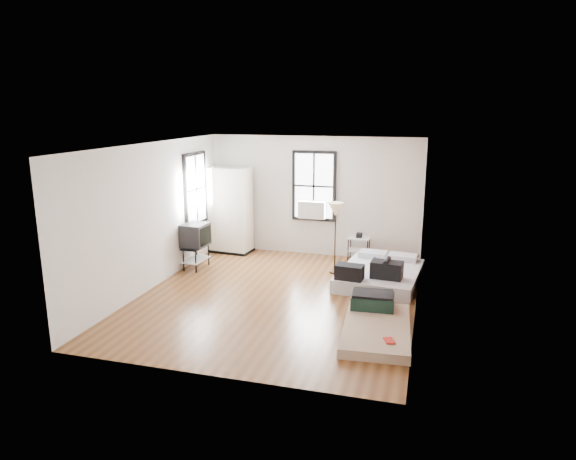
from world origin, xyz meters
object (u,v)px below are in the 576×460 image
(mattress_bare, at_px, (376,322))
(floor_lamp, at_px, (336,213))
(tv_stand, at_px, (196,237))
(wardrobe, at_px, (230,210))
(side_table, at_px, (359,242))
(mattress_main, at_px, (379,274))

(mattress_bare, height_order, floor_lamp, floor_lamp)
(mattress_bare, xyz_separation_m, tv_stand, (-4.13, 2.15, 0.59))
(mattress_bare, height_order, wardrobe, wardrobe)
(side_table, bearing_deg, floor_lamp, -109.90)
(mattress_bare, bearing_deg, floor_lamp, 109.91)
(floor_lamp, xyz_separation_m, tv_stand, (-2.97, -0.50, -0.58))
(side_table, bearing_deg, mattress_main, -66.03)
(floor_lamp, bearing_deg, tv_stand, -170.41)
(mattress_bare, bearing_deg, tv_stand, 148.80)
(mattress_main, height_order, mattress_bare, mattress_main)
(side_table, relative_size, tv_stand, 0.65)
(mattress_main, bearing_deg, tv_stand, -172.63)
(side_table, relative_size, floor_lamp, 0.43)
(mattress_main, xyz_separation_m, tv_stand, (-3.96, -0.13, 0.53))
(mattress_bare, distance_m, wardrobe, 5.39)
(tv_stand, bearing_deg, wardrobe, 84.41)
(tv_stand, bearing_deg, mattress_main, 4.71)
(mattress_bare, distance_m, floor_lamp, 3.12)
(mattress_main, xyz_separation_m, side_table, (-0.62, 1.39, 0.26))
(mattress_bare, xyz_separation_m, floor_lamp, (-1.16, 2.65, 1.17))
(wardrobe, distance_m, tv_stand, 1.50)
(mattress_main, relative_size, mattress_bare, 1.10)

